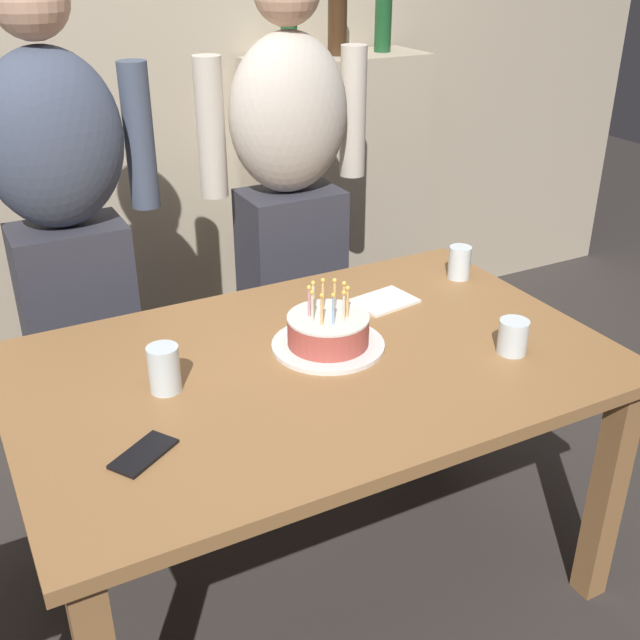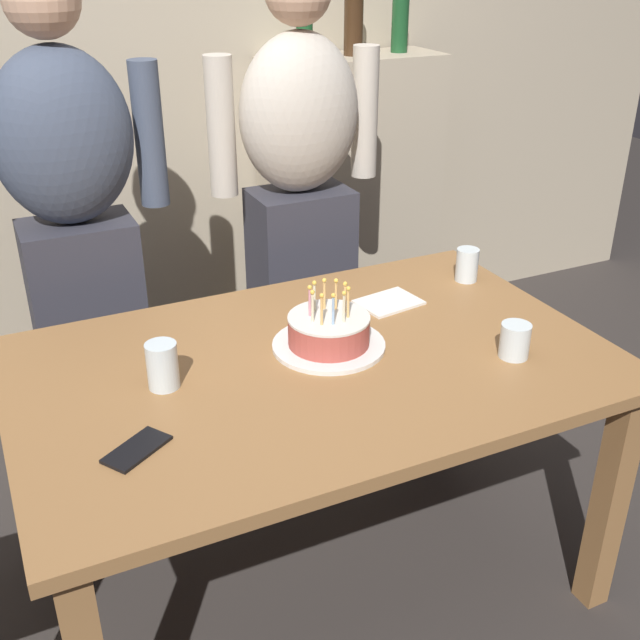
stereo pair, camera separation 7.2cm
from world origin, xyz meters
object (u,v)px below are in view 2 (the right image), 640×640
Objects in this scene: water_glass_far at (467,265)px; napkin_stack at (389,302)px; cell_phone at (137,449)px; person_man_bearded at (77,237)px; water_glass_side at (162,365)px; water_glass_near at (515,341)px; person_woman_cardigan at (300,203)px; birthday_cake at (329,333)px.

water_glass_far is 0.58× the size of napkin_stack.
cell_phone is (-1.14, -0.44, -0.05)m from water_glass_far.
water_glass_side is at bearing 94.35° from person_man_bearded.
cell_phone is at bearing -118.05° from water_glass_side.
water_glass_near is 1.34m from person_man_bearded.
water_glass_side reaches higher than water_glass_near.
water_glass_near reaches higher than cell_phone.
water_glass_near is 0.97m from cell_phone.
water_glass_far is at bearing 69.27° from water_glass_near.
water_glass_near is 1.01m from person_woman_cardigan.
water_glass_near is 0.79× the size of water_glass_side.
birthday_cake is 2.89× the size of water_glass_far.
water_glass_far reaches higher than cell_phone.
water_glass_far is 1.22m from cell_phone.
water_glass_far is 0.71× the size of cell_phone.
water_glass_near is at bearing 98.63° from person_woman_cardigan.
birthday_cake is 1.69× the size of napkin_stack.
water_glass_far is at bearing 19.83° from birthday_cake.
cell_phone is at bearing 50.26° from person_woman_cardigan.
water_glass_side is 0.80× the size of cell_phone.
water_glass_far is at bearing 11.90° from water_glass_side.
water_glass_side reaches higher than water_glass_far.
water_glass_side reaches higher than napkin_stack.
water_glass_side is at bearing -166.68° from napkin_stack.
water_glass_far is 0.89× the size of water_glass_side.
birthday_cake reaches higher than cell_phone.
birthday_cake is 0.32m from napkin_stack.
cell_phone is (-0.97, 0.01, -0.04)m from water_glass_near.
water_glass_far is 0.31m from napkin_stack.
person_man_bearded is (-0.90, 0.99, 0.09)m from water_glass_near.
person_woman_cardigan is (0.75, 0.00, 0.00)m from person_man_bearded.
water_glass_far is at bearing 153.31° from person_man_bearded.
birthday_cake is at bearing 71.18° from person_woman_cardigan.
person_woman_cardigan is at bearing 17.06° from cell_phone.
person_man_bearded is at bearing 0.00° from person_woman_cardigan.
water_glass_far reaches higher than water_glass_near.
water_glass_near is (0.41, -0.24, 0.00)m from birthday_cake.
birthday_cake is 0.80m from person_woman_cardigan.
water_glass_side is 1.03m from person_woman_cardigan.
person_man_bearded is (-0.06, 0.75, 0.08)m from water_glass_side.
napkin_stack is at bearing -7.86° from cell_phone.
water_glass_far is at bearing 120.82° from person_woman_cardigan.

